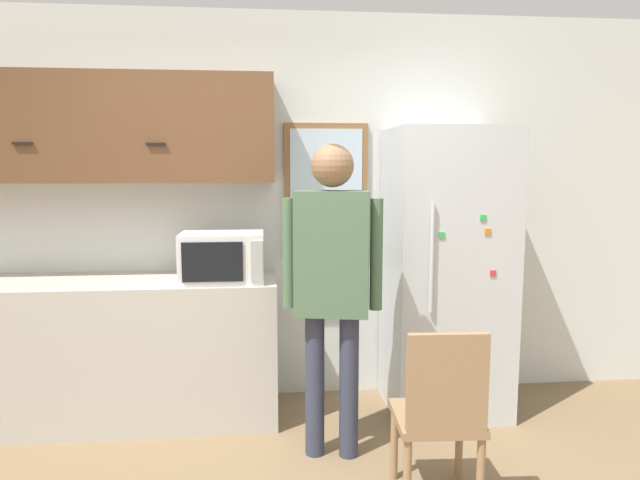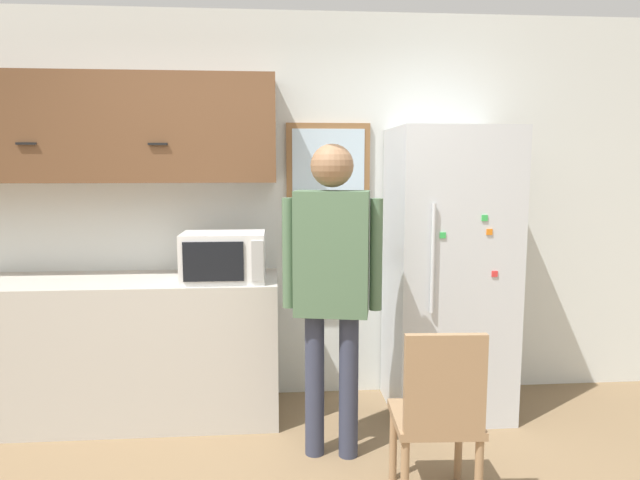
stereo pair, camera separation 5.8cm
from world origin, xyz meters
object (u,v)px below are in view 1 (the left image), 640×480
(person, at_px, (332,269))
(refrigerator, at_px, (446,272))
(microwave, at_px, (222,257))
(chair, at_px, (440,410))

(person, xyz_separation_m, refrigerator, (0.84, 0.57, -0.14))
(microwave, relative_size, person, 0.29)
(microwave, relative_size, chair, 0.57)
(microwave, xyz_separation_m, chair, (1.09, -1.06, -0.59))
(person, bearing_deg, refrigerator, 45.82)
(refrigerator, bearing_deg, microwave, -177.47)
(microwave, xyz_separation_m, refrigerator, (1.48, 0.07, -0.13))
(microwave, distance_m, refrigerator, 1.48)
(refrigerator, bearing_deg, chair, -108.68)
(microwave, distance_m, chair, 1.64)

